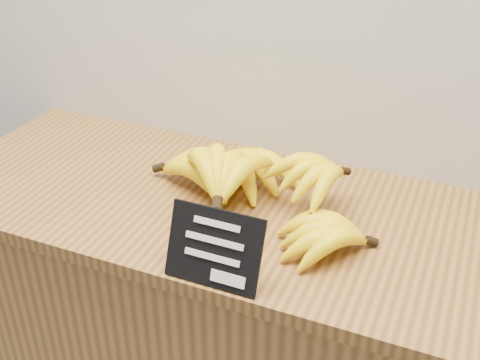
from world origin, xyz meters
name	(u,v)px	position (x,y,z in m)	size (l,w,h in m)	color
counter_top	(249,212)	(-0.12, 2.75, 0.92)	(1.39, 0.54, 0.03)	olive
chalkboard_sign	(214,248)	(-0.09, 2.52, 0.99)	(0.17, 0.01, 0.14)	black
banana_pile	(253,179)	(-0.12, 2.77, 0.99)	(0.51, 0.38, 0.13)	#FFE50A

